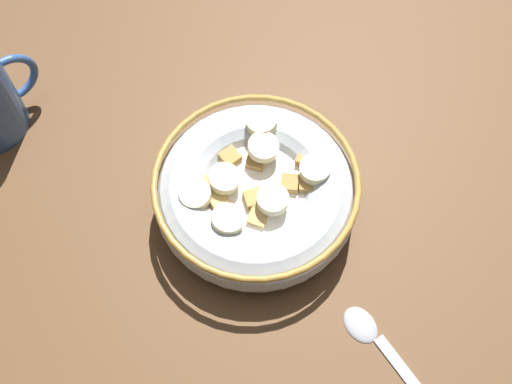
% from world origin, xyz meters
% --- Properties ---
extents(ground_plane, '(1.21, 1.21, 0.02)m').
position_xyz_m(ground_plane, '(0.00, 0.00, -0.01)').
color(ground_plane, brown).
extents(cereal_bowl, '(0.19, 0.19, 0.06)m').
position_xyz_m(cereal_bowl, '(0.00, 0.00, 0.03)').
color(cereal_bowl, '#B2BCC6').
rests_on(cereal_bowl, ground_plane).
extents(spoon, '(0.03, 0.15, 0.01)m').
position_xyz_m(spoon, '(0.00, -0.18, 0.00)').
color(spoon, '#A5A5AD').
rests_on(spoon, ground_plane).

